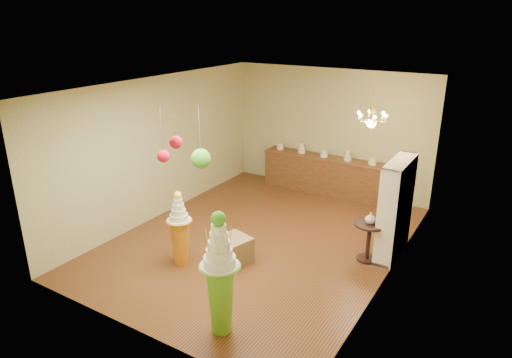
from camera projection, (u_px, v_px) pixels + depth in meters
The scene contains 17 objects.
floor at pixel (260, 239), 8.96m from camera, with size 6.50×6.50×0.00m, color #583017.
ceiling at pixel (261, 86), 7.94m from camera, with size 6.50×6.50×0.00m, color silver.
wall_back at pixel (330, 131), 11.05m from camera, with size 5.00×0.04×3.00m, color tan.
wall_front at pixel (130, 235), 5.85m from camera, with size 5.00×0.04×3.00m, color tan.
wall_left at pixel (160, 148), 9.68m from camera, with size 0.04×6.50×3.00m, color tan.
wall_right at pixel (396, 193), 7.22m from camera, with size 0.04×6.50×3.00m, color tan.
pedestal_green at pixel (220, 284), 6.14m from camera, with size 0.53×0.53×1.82m.
pedestal_orange at pixel (180, 236), 7.91m from camera, with size 0.54×0.54×1.38m.
burlap_riser at pixel (234, 250), 8.07m from camera, with size 0.52×0.52×0.48m, color olive.
sideboard at pixel (323, 174), 11.18m from camera, with size 3.04×0.54×1.16m.
shelving_unit at pixel (396, 208), 8.14m from camera, with size 0.33×1.20×1.80m.
round_table at pixel (369, 236), 8.07m from camera, with size 0.61×0.61×0.73m.
vase at pixel (371, 218), 7.95m from camera, with size 0.19×0.19×0.20m, color silver.
pom_red_left at pixel (163, 156), 6.60m from camera, with size 0.18×0.18×0.86m.
pom_green_mid at pixel (201, 158), 6.70m from camera, with size 0.29×0.29×0.97m.
pom_red_right at pixel (176, 142), 6.04m from camera, with size 0.18×0.18×0.51m.
chandelier at pixel (372, 120), 8.52m from camera, with size 0.63×0.63×0.85m.
Camera 1 is at (4.12, -6.88, 4.17)m, focal length 32.00 mm.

